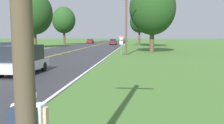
% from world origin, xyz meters
% --- Properties ---
extents(traffic_sign, '(0.60, 0.10, 2.50)m').
position_xyz_m(traffic_sign, '(8.63, 30.93, 1.88)').
color(traffic_sign, gray).
rests_on(traffic_sign, ground).
extents(utility_pole_midground, '(1.80, 0.24, 8.96)m').
position_xyz_m(utility_pole_midground, '(9.21, 31.96, 4.64)').
color(utility_pole_midground, brown).
rests_on(utility_pole_midground, ground).
extents(tree_left_verge, '(6.85, 6.85, 10.52)m').
position_xyz_m(tree_left_verge, '(12.89, 37.06, 6.56)').
color(tree_left_verge, brown).
rests_on(tree_left_verge, ground).
extents(tree_behind_sign, '(7.11, 7.11, 10.91)m').
position_xyz_m(tree_behind_sign, '(14.13, 57.06, 6.80)').
color(tree_behind_sign, brown).
rests_on(tree_behind_sign, ground).
extents(tree_mid_treeline, '(6.33, 6.33, 10.43)m').
position_xyz_m(tree_mid_treeline, '(-9.39, 65.16, 6.76)').
color(tree_mid_treeline, brown).
rests_on(tree_mid_treeline, ground).
extents(tree_right_cluster, '(5.13, 5.13, 9.17)m').
position_xyz_m(tree_right_cluster, '(11.36, 65.44, 6.19)').
color(tree_right_cluster, brown).
rests_on(tree_right_cluster, ground).
extents(tree_far_back, '(7.60, 7.60, 11.47)m').
position_xyz_m(tree_far_back, '(-10.48, 48.30, 7.08)').
color(tree_far_back, brown).
rests_on(tree_far_back, ground).
extents(car_silver_van_mid_near, '(1.90, 4.38, 1.92)m').
position_xyz_m(car_silver_van_mid_near, '(3.05, 15.74, 0.99)').
color(car_silver_van_mid_near, black).
rests_on(car_silver_van_mid_near, ground).
extents(car_dark_blue_suv_mid_far, '(1.86, 4.77, 1.76)m').
position_xyz_m(car_dark_blue_suv_mid_far, '(-4.54, 28.69, 0.95)').
color(car_dark_blue_suv_mid_far, black).
rests_on(car_dark_blue_suv_mid_far, ground).
extents(car_maroon_sedan_receding, '(1.75, 4.87, 1.65)m').
position_xyz_m(car_maroon_sedan_receding, '(4.15, 66.56, 0.84)').
color(car_maroon_sedan_receding, black).
rests_on(car_maroon_sedan_receding, ground).
extents(car_red_sedan_distant, '(1.83, 4.12, 1.35)m').
position_xyz_m(car_red_sedan_distant, '(-4.59, 78.28, 0.71)').
color(car_red_sedan_distant, black).
rests_on(car_red_sedan_distant, ground).
extents(car_dark_green_suv_horizon, '(1.89, 3.94, 1.62)m').
position_xyz_m(car_dark_green_suv_horizon, '(5.50, 86.84, 0.88)').
color(car_dark_green_suv_horizon, black).
rests_on(car_dark_green_suv_horizon, ground).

